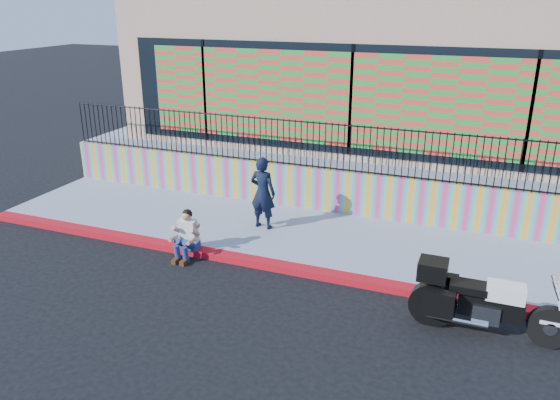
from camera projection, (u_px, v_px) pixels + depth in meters
The scene contains 10 objects.
ground at pixel (294, 272), 11.24m from camera, with size 90.00×90.00×0.00m, color black.
red_curb at pixel (294, 269), 11.21m from camera, with size 16.00×0.30×0.15m, color #A50C0B.
sidewalk at pixel (318, 238), 12.65m from camera, with size 16.00×3.00×0.15m, color #8A90A6.
mural_wall at pixel (338, 191), 13.83m from camera, with size 16.00×0.20×1.10m, color #DC3A7C.
metal_fence at pixel (340, 147), 13.42m from camera, with size 15.80×0.04×1.20m, color black, non-canonical shape.
elevated_platform at pixel (380, 146), 18.30m from camera, with size 16.00×10.00×1.25m, color #8A90A6.
storefront_building at pixel (384, 67), 17.19m from camera, with size 14.00×8.06×4.00m.
police_motorcycle at pixel (488, 299), 8.97m from camera, with size 2.56×0.85×1.59m.
police_officer at pixel (263, 193), 12.77m from camera, with size 0.63×0.42×1.74m, color black.
seated_man at pixel (185, 239), 11.69m from camera, with size 0.54×0.71×1.06m.
Camera 1 is at (3.40, -9.42, 5.33)m, focal length 35.00 mm.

